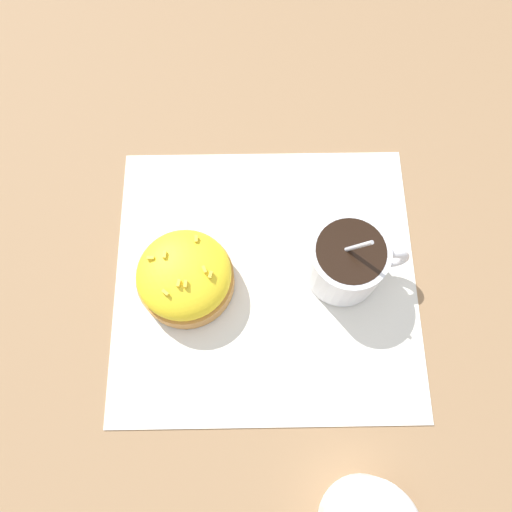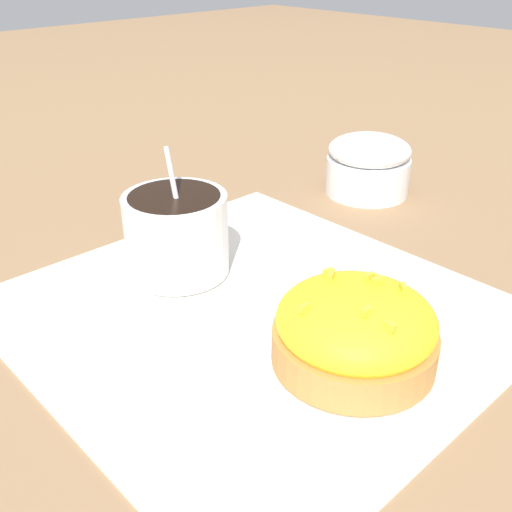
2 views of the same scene
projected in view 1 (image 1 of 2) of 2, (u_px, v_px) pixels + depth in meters
The scene contains 4 objects.
ground_plane at pixel (266, 278), 0.53m from camera, with size 3.00×3.00×0.00m, color #93704C.
paper_napkin at pixel (266, 278), 0.53m from camera, with size 0.32×0.30×0.00m.
coffee_cup at pixel (348, 261), 0.50m from camera, with size 0.10×0.08×0.10m.
frosted_pastry at pixel (185, 276), 0.51m from camera, with size 0.10×0.10×0.05m.
Camera 1 is at (0.01, 0.16, 0.51)m, focal length 35.00 mm.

